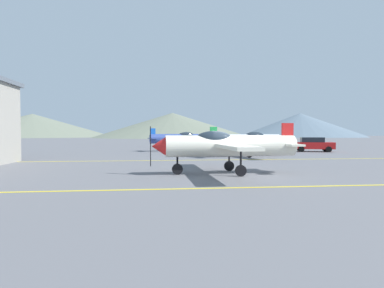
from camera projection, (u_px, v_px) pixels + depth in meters
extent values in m
plane|color=slate|center=(238.00, 174.00, 15.98)|extent=(400.00, 400.00, 0.00)
cube|color=yellow|center=(264.00, 187.00, 12.11)|extent=(80.00, 0.16, 0.01)
cube|color=yellow|center=(211.00, 160.00, 24.29)|extent=(80.00, 0.16, 0.01)
cylinder|color=silver|center=(231.00, 146.00, 16.15)|extent=(6.81, 1.32, 1.10)
cone|color=red|center=(159.00, 146.00, 15.62)|extent=(0.73, 0.95, 0.93)
cube|color=black|center=(151.00, 146.00, 15.56)|extent=(0.04, 0.12, 1.99)
ellipsoid|color=#1E2833|center=(214.00, 140.00, 16.01)|extent=(2.02, 0.96, 0.90)
cube|color=silver|center=(223.00, 145.00, 16.09)|extent=(1.38, 8.80, 0.16)
cube|color=silver|center=(287.00, 145.00, 16.58)|extent=(0.78, 2.61, 0.10)
cube|color=red|center=(287.00, 134.00, 16.56)|extent=(0.63, 0.14, 1.20)
cylinder|color=black|center=(177.00, 159.00, 15.78)|extent=(0.10, 0.10, 1.00)
cylinder|color=black|center=(177.00, 169.00, 15.79)|extent=(0.56, 0.14, 0.56)
cylinder|color=black|center=(229.00, 157.00, 17.28)|extent=(0.10, 0.10, 1.00)
cylinder|color=black|center=(229.00, 166.00, 17.30)|extent=(0.56, 0.14, 0.56)
cylinder|color=black|center=(241.00, 160.00, 15.11)|extent=(0.10, 0.10, 1.00)
cylinder|color=black|center=(241.00, 171.00, 15.13)|extent=(0.56, 0.14, 0.56)
cylinder|color=silver|center=(246.00, 140.00, 27.69)|extent=(6.85, 2.54, 1.10)
cone|color=#1E8C3F|center=(282.00, 140.00, 28.89)|extent=(0.88, 1.06, 0.93)
cube|color=black|center=(285.00, 140.00, 29.02)|extent=(0.06, 0.13, 1.99)
ellipsoid|color=#1E2833|center=(255.00, 137.00, 27.97)|extent=(2.14, 1.31, 0.90)
cube|color=silver|center=(250.00, 140.00, 27.82)|extent=(2.97, 8.79, 0.16)
cube|color=silver|center=(213.00, 140.00, 26.70)|extent=(1.24, 2.68, 0.10)
cube|color=#1E8C3F|center=(214.00, 134.00, 26.68)|extent=(0.64, 0.25, 1.20)
cylinder|color=black|center=(273.00, 147.00, 28.61)|extent=(0.10, 0.10, 1.00)
cylinder|color=black|center=(273.00, 153.00, 28.63)|extent=(0.57, 0.24, 0.56)
cylinder|color=black|center=(250.00, 149.00, 26.61)|extent=(0.10, 0.10, 1.00)
cylinder|color=black|center=(250.00, 154.00, 26.63)|extent=(0.57, 0.24, 0.56)
cylinder|color=black|center=(238.00, 147.00, 28.69)|extent=(0.10, 0.10, 1.00)
cylinder|color=black|center=(238.00, 153.00, 28.71)|extent=(0.57, 0.24, 0.56)
cylinder|color=#33478C|center=(179.00, 139.00, 36.46)|extent=(6.85, 2.45, 1.10)
cone|color=blue|center=(209.00, 138.00, 37.61)|extent=(0.87, 1.05, 0.93)
cube|color=black|center=(212.00, 138.00, 37.74)|extent=(0.06, 0.13, 1.99)
ellipsoid|color=#1E2833|center=(186.00, 136.00, 36.73)|extent=(2.13, 1.28, 0.90)
cube|color=#33478C|center=(182.00, 138.00, 36.59)|extent=(2.85, 8.80, 0.16)
cube|color=#33478C|center=(153.00, 138.00, 35.51)|extent=(1.21, 2.68, 0.10)
cube|color=blue|center=(153.00, 134.00, 35.49)|extent=(0.64, 0.24, 1.20)
cylinder|color=black|center=(201.00, 144.00, 37.35)|extent=(0.10, 0.10, 1.00)
cylinder|color=black|center=(201.00, 148.00, 37.36)|extent=(0.57, 0.23, 0.56)
cylinder|color=black|center=(180.00, 145.00, 35.38)|extent=(0.10, 0.10, 1.00)
cylinder|color=black|center=(180.00, 149.00, 35.40)|extent=(0.57, 0.23, 0.56)
cylinder|color=black|center=(175.00, 144.00, 37.47)|extent=(0.10, 0.10, 1.00)
cylinder|color=black|center=(175.00, 148.00, 37.49)|extent=(0.57, 0.23, 0.56)
cube|color=red|center=(313.00, 146.00, 35.15)|extent=(4.64, 3.02, 0.75)
cube|color=black|center=(312.00, 140.00, 35.16)|extent=(2.78, 2.24, 0.55)
cylinder|color=black|center=(329.00, 149.00, 34.00)|extent=(0.68, 0.40, 0.64)
cylinder|color=black|center=(325.00, 149.00, 35.76)|extent=(0.68, 0.40, 0.64)
cylinder|color=black|center=(301.00, 149.00, 34.57)|extent=(0.68, 0.40, 0.64)
cylinder|color=black|center=(299.00, 148.00, 36.33)|extent=(0.68, 0.40, 0.64)
cone|color=slate|center=(32.00, 125.00, 161.50)|extent=(82.15, 82.15, 12.02)
cone|color=slate|center=(173.00, 125.00, 144.34)|extent=(72.63, 72.63, 11.39)
cone|color=slate|center=(300.00, 125.00, 164.78)|extent=(65.19, 65.19, 12.52)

